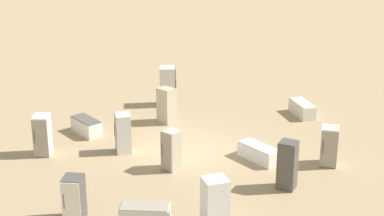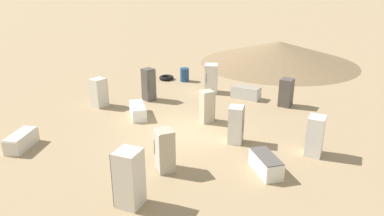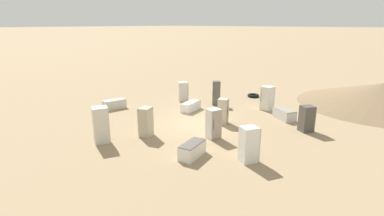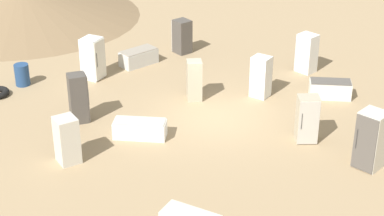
# 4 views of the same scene
# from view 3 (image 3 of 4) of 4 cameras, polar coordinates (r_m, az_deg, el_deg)

# --- Properties ---
(ground_plane) EXTENTS (1000.00, 1000.00, 0.00)m
(ground_plane) POSITION_cam_3_polar(r_m,az_deg,el_deg) (18.83, 0.24, -2.89)
(ground_plane) COLOR #9E8460
(dirt_mound) EXTENTS (12.15, 12.15, 1.72)m
(dirt_mound) POSITION_cam_3_polar(r_m,az_deg,el_deg) (26.91, 32.45, 2.24)
(dirt_mound) COLOR #7F6647
(dirt_mound) RESTS_ON ground_plane
(discarded_fridge_0) EXTENTS (1.01, 1.02, 1.92)m
(discarded_fridge_0) POSITION_cam_3_polar(r_m,az_deg,el_deg) (16.29, -16.97, -3.08)
(discarded_fridge_0) COLOR beige
(discarded_fridge_0) RESTS_ON ground_plane
(discarded_fridge_1) EXTENTS (0.85, 0.85, 1.73)m
(discarded_fridge_1) POSITION_cam_3_polar(r_m,az_deg,el_deg) (22.11, 14.15, 1.81)
(discarded_fridge_1) COLOR white
(discarded_fridge_1) RESTS_ON ground_plane
(discarded_fridge_2) EXTENTS (0.75, 0.79, 1.58)m
(discarded_fridge_2) POSITION_cam_3_polar(r_m,az_deg,el_deg) (18.66, 5.95, -0.60)
(discarded_fridge_2) COLOR #B2A88E
(discarded_fridge_2) RESTS_ON ground_plane
(discarded_fridge_3) EXTENTS (0.95, 0.92, 1.52)m
(discarded_fridge_3) POSITION_cam_3_polar(r_m,az_deg,el_deg) (18.44, 21.04, -1.91)
(discarded_fridge_3) COLOR #4C4742
(discarded_fridge_3) RESTS_ON ground_plane
(discarded_fridge_4) EXTENTS (1.69, 1.02, 0.69)m
(discarded_fridge_4) POSITION_cam_3_polar(r_m,az_deg,el_deg) (14.14, 0.04, -7.97)
(discarded_fridge_4) COLOR silver
(discarded_fridge_4) RESTS_ON ground_plane
(discarded_fridge_5) EXTENTS (1.47, 1.77, 0.68)m
(discarded_fridge_5) POSITION_cam_3_polar(r_m,az_deg,el_deg) (20.41, 17.18, -1.12)
(discarded_fridge_5) COLOR silver
(discarded_fridge_5) RESTS_ON ground_plane
(discarded_fridge_6) EXTENTS (1.71, 0.95, 0.66)m
(discarded_fridge_6) POSITION_cam_3_polar(r_m,az_deg,el_deg) (22.67, -14.55, 0.73)
(discarded_fridge_6) COLOR beige
(discarded_fridge_6) RESTS_ON ground_plane
(discarded_fridge_7) EXTENTS (1.90, 1.06, 0.62)m
(discarded_fridge_7) POSITION_cam_3_polar(r_m,az_deg,el_deg) (21.48, -0.25, 0.36)
(discarded_fridge_7) COLOR white
(discarded_fridge_7) RESTS_ON ground_plane
(discarded_fridge_8) EXTENTS (0.86, 0.82, 1.63)m
(discarded_fridge_8) POSITION_cam_3_polar(r_m,az_deg,el_deg) (16.68, -8.82, -2.63)
(discarded_fridge_8) COLOR #B2A88E
(discarded_fridge_8) RESTS_ON ground_plane
(discarded_fridge_9) EXTENTS (0.80, 0.77, 1.63)m
(discarded_fridge_9) POSITION_cam_3_polar(r_m,az_deg,el_deg) (16.25, 4.13, -2.98)
(discarded_fridge_9) COLOR white
(discarded_fridge_9) RESTS_ON ground_plane
(discarded_fridge_10) EXTENTS (0.97, 0.90, 1.65)m
(discarded_fridge_10) POSITION_cam_3_polar(r_m,az_deg,el_deg) (13.72, 10.82, -6.83)
(discarded_fridge_10) COLOR white
(discarded_fridge_10) RESTS_ON ground_plane
(discarded_fridge_11) EXTENTS (0.98, 0.96, 1.55)m
(discarded_fridge_11) POSITION_cam_3_polar(r_m,az_deg,el_deg) (23.92, -1.69, 3.13)
(discarded_fridge_11) COLOR beige
(discarded_fridge_11) RESTS_ON ground_plane
(discarded_fridge_12) EXTENTS (0.86, 0.85, 1.81)m
(discarded_fridge_12) POSITION_cam_3_polar(r_m,az_deg,el_deg) (22.95, 4.66, 2.86)
(discarded_fridge_12) COLOR #4C4742
(discarded_fridge_12) RESTS_ON ground_plane
(scrap_tire) EXTENTS (0.98, 0.98, 0.24)m
(scrap_tire) POSITION_cam_3_polar(r_m,az_deg,el_deg) (25.98, 11.59, 2.35)
(scrap_tire) COLOR black
(scrap_tire) RESTS_ON ground_plane
(rusty_barrel) EXTENTS (0.58, 0.58, 0.88)m
(rusty_barrel) POSITION_cam_3_polar(r_m,az_deg,el_deg) (24.98, 13.54, 2.44)
(rusty_barrel) COLOR navy
(rusty_barrel) RESTS_ON ground_plane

